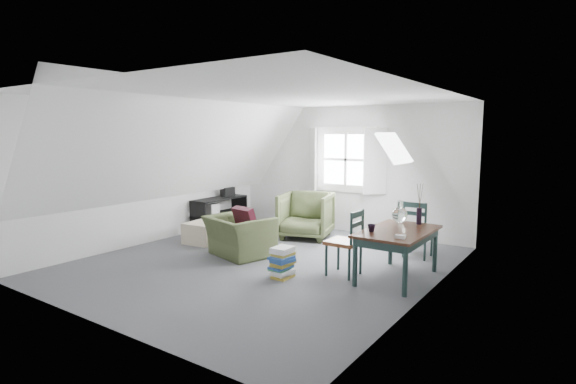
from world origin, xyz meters
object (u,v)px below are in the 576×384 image
Objects in this scene: ottoman at (203,233)px; dining_chair_near at (346,241)px; dining_chair_far at (417,228)px; media_shelf at (218,215)px; magazine_stack at (282,262)px; armchair_near at (240,255)px; dining_table at (398,236)px; armchair_far at (306,238)px.

ottoman is 0.61× the size of dining_chair_near.
media_shelf is (-4.08, -0.23, -0.18)m from dining_chair_far.
dining_chair_far is 2.38m from magazine_stack.
ottoman reaches higher than armchair_near.
dining_table is at bearing 111.26° from dining_chair_near.
ottoman is 0.62× the size of dining_chair_far.
ottoman is at bearing -149.77° from armchair_far.
magazine_stack is (-1.18, -2.05, -0.26)m from dining_chair_far.
dining_chair_far is at bearing 100.93° from dining_table.
dining_table is at bearing -156.41° from armchair_near.
armchair_far is at bearing -80.84° from armchair_near.
media_shelf is (-3.58, 1.23, -0.19)m from dining_chair_near.
armchair_far is at bearing 114.63° from magazine_stack.
magazine_stack is (-0.67, -0.58, -0.27)m from dining_chair_near.
armchair_far is 2.25× the size of magazine_stack.
ottoman is 1.33× the size of magazine_stack.
dining_chair_near is 0.73× the size of media_shelf.
dining_chair_near is 3.79m from media_shelf.
armchair_near is at bearing 38.45° from dining_chair_far.
dining_table is 1.45× the size of dining_chair_near.
dining_chair_near is (1.89, 0.06, 0.48)m from armchair_near.
armchair_far is at bearing -135.06° from dining_chair_near.
dining_chair_far is (3.49, 1.25, 0.29)m from ottoman.
media_shelf reaches higher than armchair_near.
armchair_near is at bearing -14.18° from ottoman.
ottoman is at bearing 160.99° from magazine_stack.
dining_table reaches higher than ottoman.
dining_chair_near reaches higher than dining_chair_far.
dining_chair_near is at bearing 76.87° from dining_chair_far.
armchair_far is 1.92m from ottoman.
magazine_stack is at bearing -142.48° from dining_table.
dining_chair_far reaches higher than media_shelf.
ottoman is 2.44m from magazine_stack.
dining_chair_far is 4.10m from media_shelf.
dining_table is at bearing 0.77° from ottoman.
dining_table reaches higher than armchair_near.
armchair_near is 0.78× the size of media_shelf.
dining_chair_near is (-0.64, -0.26, -0.10)m from dining_table.
armchair_near is 1.07× the size of dining_chair_near.
armchair_near is 2.35× the size of magazine_stack.
ottoman is at bearing -174.54° from dining_table.
armchair_near is 2.88m from dining_chair_far.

